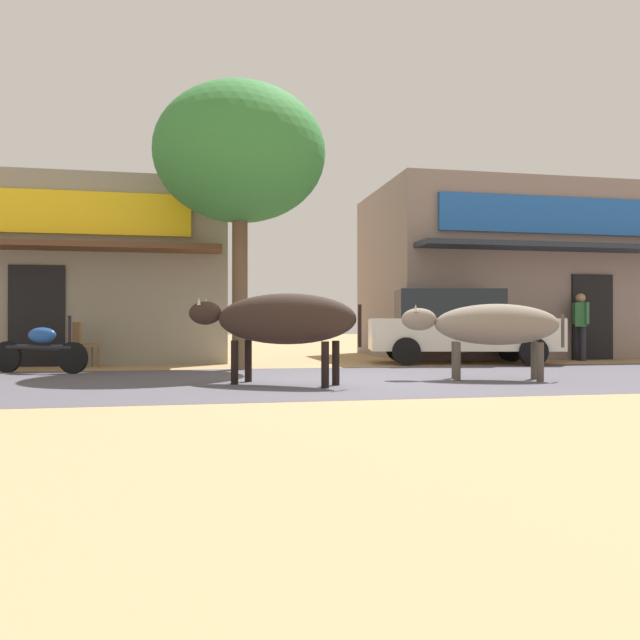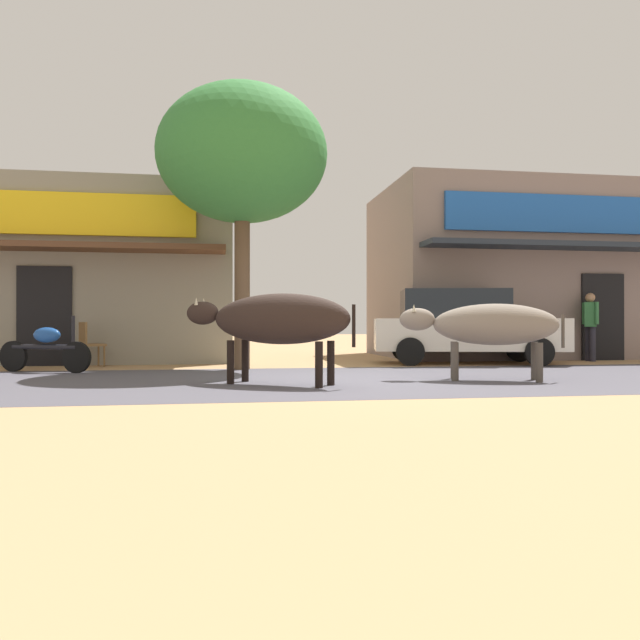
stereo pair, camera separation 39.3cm
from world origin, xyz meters
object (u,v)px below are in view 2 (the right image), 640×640
(roadside_tree, at_px, (242,155))
(cow_near_brown, at_px, (276,320))
(parked_hatchback_car, at_px, (463,326))
(parked_motorcycle, at_px, (46,347))
(cafe_chair_near_tree, at_px, (89,342))
(pedestrian_by_shop, at_px, (590,321))
(cow_far_dark, at_px, (490,325))

(roadside_tree, xyz_separation_m, cow_near_brown, (0.37, -3.13, -3.22))
(cow_near_brown, bearing_deg, parked_hatchback_car, 41.97)
(parked_hatchback_car, distance_m, parked_motorcycle, 8.57)
(parked_motorcycle, height_order, cafe_chair_near_tree, parked_motorcycle)
(parked_hatchback_car, height_order, cow_near_brown, parked_hatchback_car)
(pedestrian_by_shop, height_order, cafe_chair_near_tree, pedestrian_by_shop)
(cow_near_brown, bearing_deg, parked_motorcycle, 143.15)
(cow_far_dark, xyz_separation_m, pedestrian_by_shop, (4.47, 4.34, 0.08))
(roadside_tree, bearing_deg, cow_near_brown, -83.21)
(pedestrian_by_shop, bearing_deg, roadside_tree, -170.79)
(cafe_chair_near_tree, bearing_deg, parked_motorcycle, -109.81)
(cow_far_dark, relative_size, pedestrian_by_shop, 1.53)
(cow_near_brown, height_order, cafe_chair_near_tree, cow_near_brown)
(cow_near_brown, bearing_deg, pedestrian_by_shop, 29.62)
(roadside_tree, height_order, pedestrian_by_shop, roadside_tree)
(parked_hatchback_car, relative_size, cow_far_dark, 1.76)
(cow_far_dark, height_order, pedestrian_by_shop, pedestrian_by_shop)
(pedestrian_by_shop, relative_size, cafe_chair_near_tree, 1.76)
(pedestrian_by_shop, bearing_deg, cafe_chair_near_tree, -179.23)
(parked_hatchback_car, bearing_deg, cow_far_dark, -106.28)
(cow_far_dark, bearing_deg, pedestrian_by_shop, 44.13)
(parked_motorcycle, distance_m, cow_near_brown, 4.95)
(parked_motorcycle, height_order, pedestrian_by_shop, pedestrian_by_shop)
(roadside_tree, relative_size, parked_hatchback_car, 1.27)
(cow_near_brown, relative_size, pedestrian_by_shop, 1.56)
(roadside_tree, relative_size, parked_motorcycle, 3.09)
(parked_motorcycle, relative_size, cow_far_dark, 0.72)
(cow_far_dark, bearing_deg, parked_hatchback_car, 73.72)
(cafe_chair_near_tree, bearing_deg, parked_hatchback_car, -1.64)
(parked_motorcycle, height_order, cow_far_dark, cow_far_dark)
(cow_near_brown, bearing_deg, cafe_chair_near_tree, 128.65)
(cow_near_brown, distance_m, pedestrian_by_shop, 9.04)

